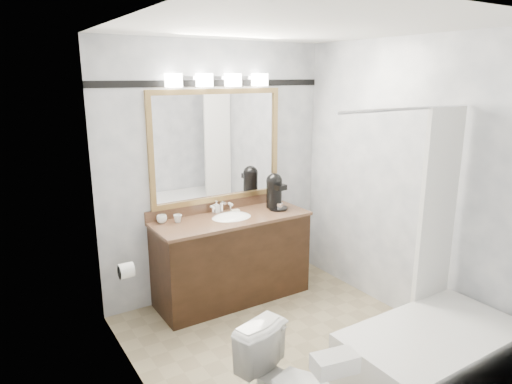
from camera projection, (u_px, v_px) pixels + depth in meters
room at (296, 201)px, 3.45m from camera, size 2.42×2.62×2.52m
vanity at (232, 256)px, 4.49m from camera, size 1.53×0.58×0.97m
mirror at (217, 146)px, 4.44m from camera, size 1.40×0.04×1.10m
vanity_light_bar at (219, 80)px, 4.24m from camera, size 1.02×0.14×0.12m
accent_stripe at (215, 83)px, 4.30m from camera, size 2.40×0.01×0.06m
bathtub at (432, 349)px, 3.24m from camera, size 1.30×0.75×1.96m
tp_roll at (126, 270)px, 3.55m from camera, size 0.11×0.12×0.12m
tissue_box at (335, 363)px, 2.36m from camera, size 0.26×0.17×0.10m
coffee_maker at (275, 190)px, 4.63m from camera, size 0.19×0.24×0.37m
cup_left at (162, 219)px, 4.21m from camera, size 0.12×0.12×0.07m
cup_right at (178, 218)px, 4.22m from camera, size 0.09×0.09×0.07m
soap_bottle_a at (216, 207)px, 4.52m from camera, size 0.06×0.06×0.12m
soap_bar at (235, 211)px, 4.54m from camera, size 0.09×0.06×0.03m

